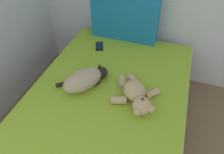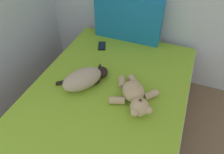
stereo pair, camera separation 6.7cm
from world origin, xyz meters
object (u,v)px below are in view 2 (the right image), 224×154
bed (104,119)px  cell_phone (102,46)px  patterned_cushion (128,19)px  teddy_bear (135,96)px  cat (84,78)px

bed → cell_phone: bearing=114.0°
patterned_cushion → teddy_bear: patterned_cushion is taller
cell_phone → patterned_cushion: bearing=51.7°
cat → bed: bearing=-23.6°
cell_phone → bed: bearing=-66.0°
cat → teddy_bear: 0.44m
cat → teddy_bear: size_ratio=0.92×
bed → cat: 0.40m
teddy_bear → patterned_cushion: bearing=111.7°
patterned_cushion → cat: 0.83m
patterned_cushion → cat: patterned_cushion is taller
patterned_cushion → cell_phone: (-0.19, -0.24, -0.22)m
cat → cell_phone: (-0.09, 0.57, -0.07)m
bed → cell_phone: (-0.29, 0.66, 0.27)m
bed → cat: (-0.20, 0.09, 0.34)m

